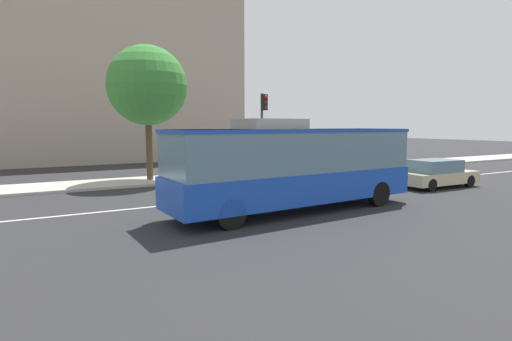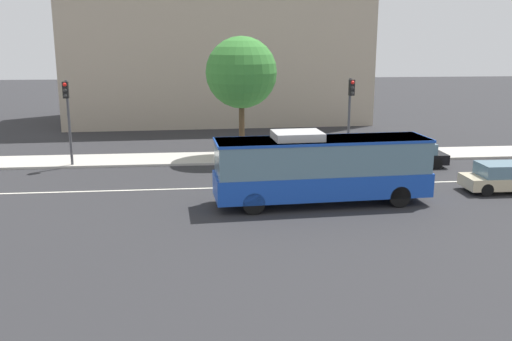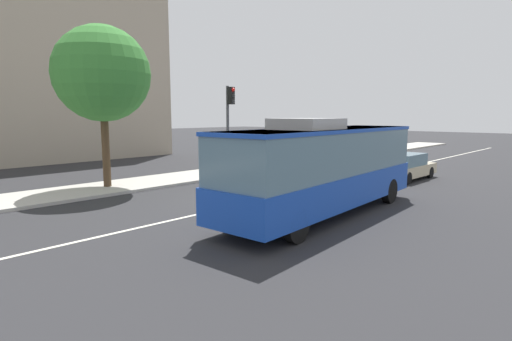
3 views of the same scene
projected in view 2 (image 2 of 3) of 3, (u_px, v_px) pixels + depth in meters
name	position (u px, v px, depth m)	size (l,w,h in m)	color
ground_plane	(306.00, 186.00, 29.57)	(160.00, 160.00, 0.00)	#28282B
sidewalk_kerb	(286.00, 157.00, 36.43)	(80.00, 3.44, 0.14)	#B2ADA3
lane_centre_line	(306.00, 186.00, 29.57)	(76.00, 0.16, 0.01)	silver
transit_bus	(322.00, 166.00, 25.98)	(10.13, 3.09, 3.46)	#1947B7
sedan_beige	(507.00, 177.00, 28.32)	(4.53, 1.89, 1.46)	#C6B793
sedan_black	(409.00, 155.00, 33.79)	(4.53, 1.89, 1.46)	black
traffic_light_near_corner	(350.00, 105.00, 34.45)	(0.34, 0.62, 5.20)	#47474C
traffic_light_mid_block	(68.00, 108.00, 32.90)	(0.32, 0.62, 5.20)	#47474C
street_tree_kerbside_left	(241.00, 73.00, 35.00)	(4.48, 4.48, 7.73)	#4C3823
office_block_background	(216.00, 28.00, 51.98)	(27.06, 13.49, 17.00)	tan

